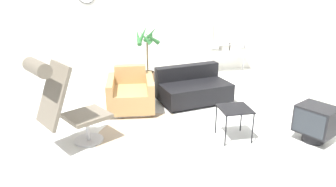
{
  "coord_description": "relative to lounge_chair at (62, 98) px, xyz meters",
  "views": [
    {
      "loc": [
        -0.93,
        -4.74,
        2.38
      ],
      "look_at": [
        0.05,
        0.15,
        0.55
      ],
      "focal_mm": 35.0,
      "sensor_mm": 36.0,
      "label": 1
    }
  ],
  "objects": [
    {
      "name": "couch_low",
      "position": [
        2.27,
        1.45,
        -0.53
      ],
      "size": [
        1.47,
        1.08,
        0.67
      ],
      "rotation": [
        0.0,
        0.0,
        3.34
      ],
      "color": "black",
      "rests_on": "ground_plane"
    },
    {
      "name": "lounge_chair",
      "position": [
        0.0,
        0.0,
        0.0
      ],
      "size": [
        1.14,
        0.97,
        1.36
      ],
      "rotation": [
        0.0,
        0.0,
        -1.04
      ],
      "color": "#BCBCC1",
      "rests_on": "ground_plane"
    },
    {
      "name": "potted_plant",
      "position": [
        1.57,
        2.89,
        -0.19
      ],
      "size": [
        0.55,
        0.57,
        1.28
      ],
      "color": "brown",
      "rests_on": "ground_plane"
    },
    {
      "name": "armchair_red",
      "position": [
        1.04,
        1.29,
        -0.5
      ],
      "size": [
        0.91,
        0.99,
        0.75
      ],
      "rotation": [
        0.0,
        0.0,
        3.05
      ],
      "color": "silver",
      "rests_on": "ground_plane"
    },
    {
      "name": "shelf_unit",
      "position": [
        3.74,
        3.26,
        -0.06
      ],
      "size": [
        1.04,
        0.28,
        1.73
      ],
      "color": "#BCBCC1",
      "rests_on": "ground_plane"
    },
    {
      "name": "wall_back",
      "position": [
        1.53,
        3.57,
        0.62
      ],
      "size": [
        12.0,
        0.09,
        2.8
      ],
      "color": "silver",
      "rests_on": "ground_plane"
    },
    {
      "name": "side_table",
      "position": [
        2.46,
        -0.18,
        -0.33
      ],
      "size": [
        0.46,
        0.46,
        0.5
      ],
      "color": "black",
      "rests_on": "ground_plane"
    },
    {
      "name": "round_rug",
      "position": [
        1.28,
        0.1,
        -0.77
      ],
      "size": [
        1.81,
        1.81,
        0.01
      ],
      "color": "tan",
      "rests_on": "ground_plane"
    },
    {
      "name": "crt_television",
      "position": [
        3.61,
        -0.51,
        -0.46
      ],
      "size": [
        0.63,
        0.67,
        0.56
      ],
      "rotation": [
        0.0,
        0.0,
        2.07
      ],
      "color": "black",
      "rests_on": "ground_plane"
    },
    {
      "name": "ground_plane",
      "position": [
        1.53,
        0.35,
        -0.78
      ],
      "size": [
        12.0,
        12.0,
        0.0
      ],
      "primitive_type": "plane",
      "color": "silver"
    }
  ]
}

